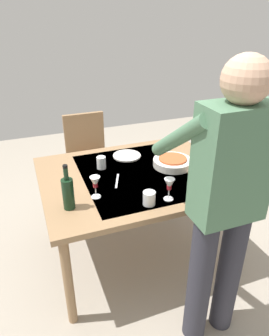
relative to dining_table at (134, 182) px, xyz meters
name	(u,v)px	position (x,y,z in m)	size (l,w,h in m)	color
ground_plane	(134,250)	(0.00, 0.00, -0.67)	(6.00, 6.00, 0.00)	#9E9384
dining_table	(134,182)	(0.00, 0.00, 0.00)	(1.37, 1.09, 0.74)	#93704C
chair_near	(88,154)	(0.15, -0.93, -0.14)	(0.40, 0.40, 0.91)	brown
person_server	(224,200)	(-0.19, 0.81, 0.29)	(0.42, 0.61, 1.69)	#2D2D38
wine_bottle	(68,193)	(0.53, 0.27, 0.18)	(0.07, 0.07, 0.30)	black
wine_glass_left	(95,183)	(0.35, 0.21, 0.18)	(0.07, 0.07, 0.15)	white
wine_glass_right	(169,185)	(-0.08, 0.40, 0.18)	(0.07, 0.07, 0.15)	white
water_cup_near_left	(149,198)	(0.05, 0.40, 0.12)	(0.08, 0.08, 0.09)	silver
water_cup_near_right	(101,163)	(0.20, -0.18, 0.12)	(0.07, 0.07, 0.09)	silver
serving_bowl_pasta	(172,162)	(-0.32, -0.02, 0.10)	(0.30, 0.30, 0.07)	silver
dinner_plate_near	(127,156)	(-0.05, -0.31, 0.08)	(0.23, 0.23, 0.01)	silver
table_knife	(117,181)	(0.15, 0.06, 0.07)	(0.01, 0.20, 0.01)	silver
table_fork	(216,176)	(-0.54, 0.25, 0.07)	(0.01, 0.18, 0.01)	silver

